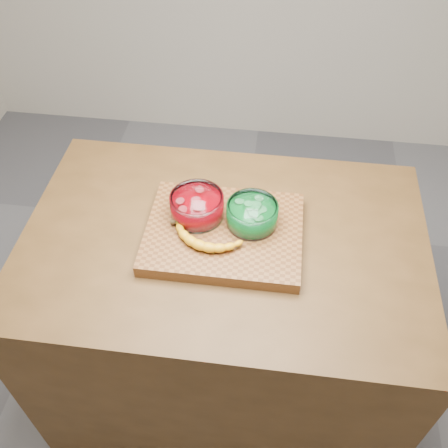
# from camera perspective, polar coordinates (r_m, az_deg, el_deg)

# --- Properties ---
(ground) EXTENTS (3.50, 3.50, 0.00)m
(ground) POSITION_cam_1_polar(r_m,az_deg,el_deg) (2.23, 0.00, -17.06)
(ground) COLOR slate
(ground) RESTS_ON ground
(counter) EXTENTS (1.20, 0.80, 0.90)m
(counter) POSITION_cam_1_polar(r_m,az_deg,el_deg) (1.83, 0.00, -10.92)
(counter) COLOR #4C3217
(counter) RESTS_ON ground
(cutting_board) EXTENTS (0.45, 0.35, 0.04)m
(cutting_board) POSITION_cam_1_polar(r_m,az_deg,el_deg) (1.45, 0.00, -1.07)
(cutting_board) COLOR brown
(cutting_board) RESTS_ON counter
(bowl_red) EXTENTS (0.16, 0.16, 0.07)m
(bowl_red) POSITION_cam_1_polar(r_m,az_deg,el_deg) (1.45, -3.10, 2.04)
(bowl_red) COLOR white
(bowl_red) RESTS_ON cutting_board
(bowl_green) EXTENTS (0.15, 0.15, 0.07)m
(bowl_green) POSITION_cam_1_polar(r_m,az_deg,el_deg) (1.43, 3.22, 1.09)
(bowl_green) COLOR white
(bowl_green) RESTS_ON cutting_board
(banana) EXTENTS (0.24, 0.14, 0.03)m
(banana) POSITION_cam_1_polar(r_m,az_deg,el_deg) (1.40, -1.95, -1.33)
(banana) COLOR orange
(banana) RESTS_ON cutting_board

